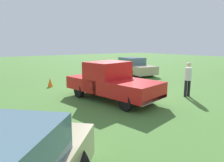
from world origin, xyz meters
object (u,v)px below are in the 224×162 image
(pickup_truck, at_px, (110,80))
(sedan_near, at_px, (133,67))
(person_bystander, at_px, (188,77))
(traffic_cone, at_px, (50,82))

(pickup_truck, height_order, sedan_near, pickup_truck)
(person_bystander, bearing_deg, traffic_cone, -127.85)
(sedan_near, relative_size, traffic_cone, 8.69)
(sedan_near, bearing_deg, traffic_cone, -75.26)
(person_bystander, xyz_separation_m, traffic_cone, (6.43, 4.67, -0.70))
(person_bystander, bearing_deg, pickup_truck, -103.20)
(person_bystander, relative_size, traffic_cone, 3.12)
(person_bystander, bearing_deg, sedan_near, 173.45)
(person_bystander, height_order, traffic_cone, person_bystander)
(pickup_truck, bearing_deg, sedan_near, 119.98)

